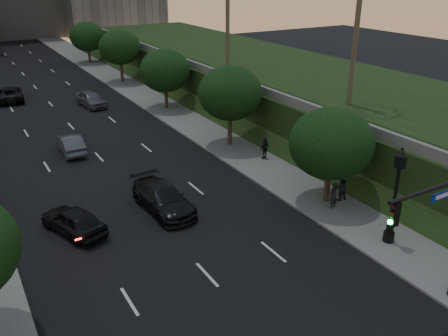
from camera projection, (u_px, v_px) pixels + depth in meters
road_surface at (76, 132)px, 43.12m from camera, size 16.00×140.00×0.02m
sidewalk_right at (178, 115)px, 47.85m from camera, size 4.50×140.00×0.15m
embankment at (285, 86)px, 50.95m from camera, size 18.00×90.00×4.00m
parapet_wall at (216, 73)px, 46.08m from camera, size 0.35×90.00×0.70m
tree_right_a at (331, 143)px, 28.86m from camera, size 5.20×5.20×6.24m
tree_right_b at (230, 93)px, 38.18m from camera, size 5.20×5.20×6.74m
tree_right_c at (165, 71)px, 48.69m from camera, size 5.20×5.20×6.24m
tree_right_d at (120, 47)px, 59.59m from camera, size 5.20×5.20×6.74m
tree_right_e at (87, 37)px, 71.68m from camera, size 5.20×5.20×6.24m
street_lamp at (394, 200)px, 24.92m from camera, size 0.64×0.64×5.62m
sedan_near_left at (73, 220)px, 26.71m from camera, size 3.28×4.92×1.55m
sedan_mid_left at (71, 144)px, 38.21m from camera, size 1.71×4.56×1.49m
sedan_far_left at (10, 94)px, 52.80m from camera, size 3.12×5.92×1.59m
sedan_near_right at (163, 198)px, 29.16m from camera, size 2.60×5.75×1.63m
sedan_far_right at (91, 99)px, 50.70m from camera, size 2.52×5.04×1.65m
pedestrian_a at (333, 196)px, 29.10m from camera, size 0.67×0.50×1.69m
pedestrian_b at (341, 187)px, 30.09m from camera, size 0.91×0.73×1.80m
pedestrian_c at (265, 148)px, 36.66m from camera, size 1.03×0.60×1.65m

